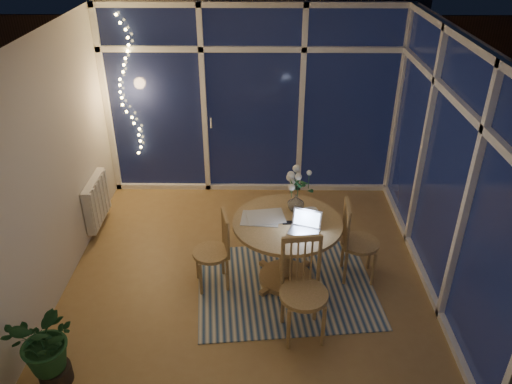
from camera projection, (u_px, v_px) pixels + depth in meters
floor at (250, 273)px, 5.63m from camera, size 4.00×4.00×0.00m
ceiling at (248, 38)px, 4.34m from camera, size 4.00×4.00×0.00m
wall_back at (253, 103)px, 6.72m from camera, size 4.00×0.04×2.60m
wall_front at (242, 312)px, 3.25m from camera, size 4.00×0.04×2.60m
wall_left at (50, 170)px, 5.01m from camera, size 0.04×4.00×2.60m
wall_right at (450, 172)px, 4.97m from camera, size 0.04×4.00×2.60m
window_wall_back at (253, 104)px, 6.69m from camera, size 4.00×0.10×2.60m
window_wall_right at (446, 172)px, 4.97m from camera, size 0.10×4.00×2.60m
radiator at (97, 201)px, 6.23m from camera, size 0.10×0.70×0.58m
fairy_lights at (127, 89)px, 6.52m from camera, size 0.24×0.10×1.85m
garden_patio at (280, 116)px, 9.99m from camera, size 12.00×6.00×0.10m
garden_fence at (256, 62)px, 9.96m from camera, size 11.00×0.08×1.80m
garden_shrubs at (207, 122)px, 8.37m from camera, size 0.90×0.90×0.90m
rug at (286, 286)px, 5.43m from camera, size 2.03×1.70×0.01m
dining_table at (286, 252)px, 5.33m from camera, size 1.25×1.25×0.78m
chair_left at (211, 251)px, 5.24m from camera, size 0.50×0.50×0.89m
chair_right at (360, 241)px, 5.35m from camera, size 0.46×0.46×0.95m
chair_front at (304, 292)px, 4.58m from camera, size 0.54×0.54×1.03m
laptop at (304, 223)px, 4.91m from camera, size 0.36×0.34×0.22m
flower_vase at (296, 202)px, 5.28m from camera, size 0.22×0.22×0.21m
bowl at (311, 212)px, 5.26m from camera, size 0.17×0.17×0.04m
newspapers at (264, 219)px, 5.17m from camera, size 0.43×0.35×0.01m
phone at (288, 223)px, 5.11m from camera, size 0.12×0.06×0.01m
potted_plant at (49, 350)px, 4.16m from camera, size 0.67×0.63×0.76m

